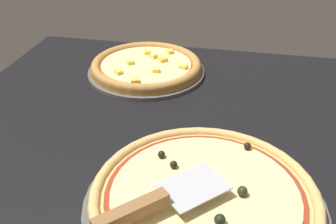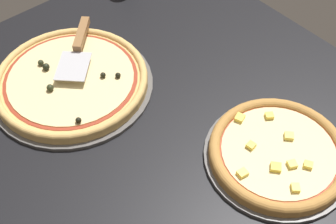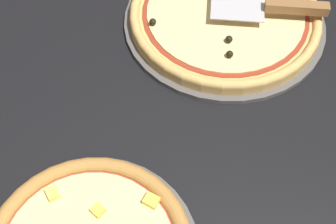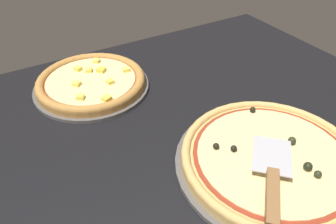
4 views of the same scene
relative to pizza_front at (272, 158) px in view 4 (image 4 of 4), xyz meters
The scene contains 6 objects.
ground_plane 18.63cm from the pizza_front, 104.24° to the left, with size 120.21×107.43×3.60cm, color black.
pizza_pan_front 2.01cm from the pizza_front, 169.95° to the right, with size 41.74×41.74×1.00cm, color #565451.
pizza_front is the anchor object (origin of this frame).
pizza_pan_back 54.47cm from the pizza_front, 115.03° to the left, with size 33.37×33.37×1.00cm, color #565451.
pizza_back 54.43cm from the pizza_front, 115.02° to the left, with size 31.37×31.37×3.01cm.
serving_spatula 11.20cm from the pizza_front, 137.43° to the right, with size 19.81×19.87×2.00cm.
Camera 4 is at (-39.92, -49.20, 53.39)cm, focal length 35.00 mm.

